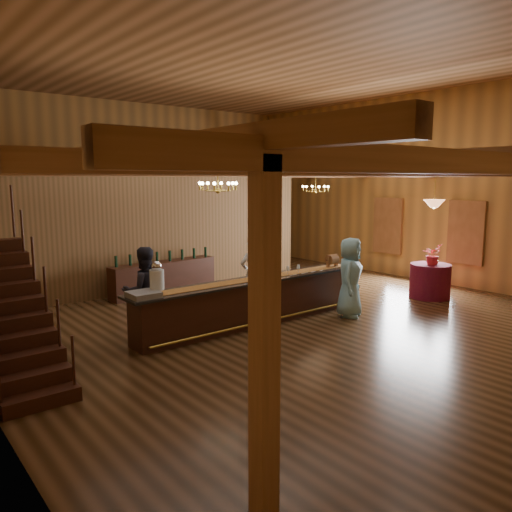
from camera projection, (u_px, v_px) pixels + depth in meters
floor at (263, 310)px, 11.54m from camera, size 14.00×14.00×0.00m
ceiling at (263, 62)px, 10.70m from camera, size 14.00×14.00×0.00m
wall_back at (129, 187)px, 16.52m from camera, size 12.00×0.10×5.50m
wall_right at (419, 188)px, 14.82m from camera, size 0.10×14.00×5.50m
beam_grid at (249, 169)px, 11.43m from camera, size 11.90×13.90×0.39m
support_posts at (277, 244)px, 10.91m from camera, size 9.20×10.20×3.20m
partition_wall at (168, 233)px, 13.69m from camera, size 9.00×0.18×3.10m
window_right_front at (466, 232)px, 13.74m from camera, size 0.12×1.05×1.75m
window_right_back at (388, 226)px, 15.74m from camera, size 0.12×1.05×1.75m
staircase at (13, 315)px, 7.45m from camera, size 1.00×2.80×2.00m
backroom_boxes at (143, 259)px, 15.52m from camera, size 4.10×0.60×1.10m
tasting_bar at (256, 301)px, 10.42m from camera, size 5.74×0.78×0.97m
beverage_dispenser at (157, 278)px, 8.94m from camera, size 0.26×0.26×0.60m
glass_rack_tray at (144, 295)px, 8.71m from camera, size 0.50×0.50×0.10m
raffle_drum at (332, 260)px, 11.71m from camera, size 0.34×0.24×0.30m
bar_bottle_0 at (256, 270)px, 10.48m from camera, size 0.07×0.07×0.30m
bar_bottle_1 at (276, 267)px, 10.83m from camera, size 0.07×0.07×0.30m
bar_bottle_2 at (277, 267)px, 10.84m from camera, size 0.07×0.07×0.30m
backbar_shelf at (164, 277)px, 13.21m from camera, size 3.05×0.73×0.85m
round_table at (430, 281)px, 12.72m from camera, size 1.01×1.01×0.87m
chandelier_left at (218, 186)px, 10.30m from camera, size 0.80×0.80×0.49m
chandelier_right at (315, 188)px, 14.90m from camera, size 0.80×0.80×0.62m
pendant_lamp at (434, 204)px, 12.42m from camera, size 0.52×0.52×0.90m
bartender at (253, 274)px, 11.41m from camera, size 0.69×0.53×1.69m
staff_second at (144, 291)px, 9.61m from camera, size 0.94×0.79×1.73m
guest at (350, 277)px, 10.92m from camera, size 1.02×0.91×1.75m
floor_plant at (265, 253)px, 16.08m from camera, size 0.73×0.60×1.29m
table_flowers at (432, 254)px, 12.51m from camera, size 0.53×0.47×0.53m
table_vase at (436, 259)px, 12.63m from camera, size 0.14×0.14×0.27m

